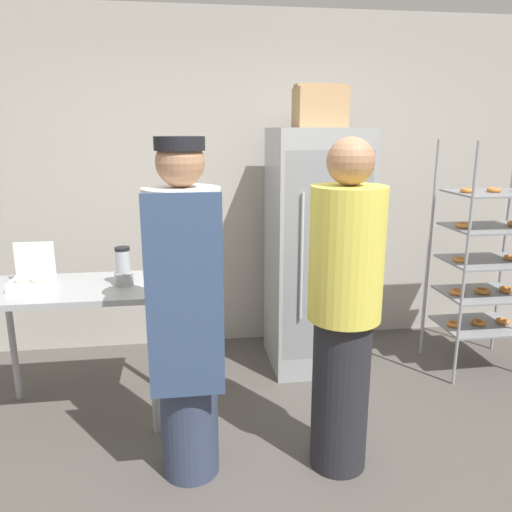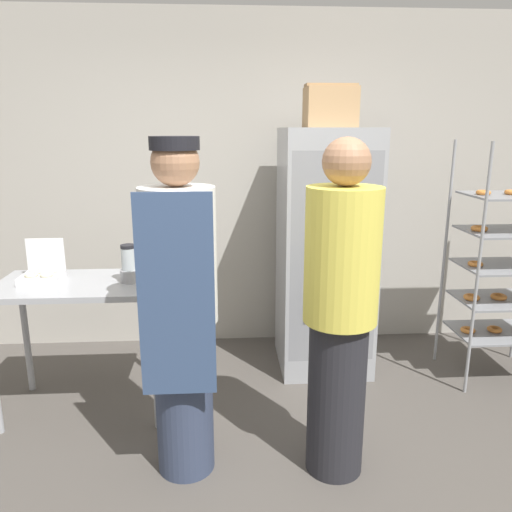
{
  "view_description": "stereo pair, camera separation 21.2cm",
  "coord_description": "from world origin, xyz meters",
  "px_view_note": "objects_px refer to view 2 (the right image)",
  "views": [
    {
      "loc": [
        -0.37,
        -1.96,
        1.8
      ],
      "look_at": [
        0.01,
        0.75,
        1.11
      ],
      "focal_mm": 35.0,
      "sensor_mm": 36.0,
      "label": 1
    },
    {
      "loc": [
        -0.16,
        -1.98,
        1.8
      ],
      "look_at": [
        0.01,
        0.75,
        1.11
      ],
      "focal_mm": 35.0,
      "sensor_mm": 36.0,
      "label": 2
    }
  ],
  "objects_px": {
    "baking_rack": "(503,266)",
    "person_baker": "(181,309)",
    "blender_pitcher": "(129,266)",
    "cardboard_storage_box": "(330,107)",
    "donut_box": "(42,275)",
    "person_customer": "(340,312)",
    "refrigerator": "(325,252)"
  },
  "relations": [
    {
      "from": "person_baker",
      "to": "person_customer",
      "type": "distance_m",
      "value": 0.81
    },
    {
      "from": "person_customer",
      "to": "blender_pitcher",
      "type": "bearing_deg",
      "value": 149.52
    },
    {
      "from": "blender_pitcher",
      "to": "cardboard_storage_box",
      "type": "height_order",
      "value": "cardboard_storage_box"
    },
    {
      "from": "refrigerator",
      "to": "cardboard_storage_box",
      "type": "relative_size",
      "value": 5.17
    },
    {
      "from": "donut_box",
      "to": "person_customer",
      "type": "bearing_deg",
      "value": -22.92
    },
    {
      "from": "blender_pitcher",
      "to": "baking_rack",
      "type": "bearing_deg",
      "value": 6.65
    },
    {
      "from": "person_customer",
      "to": "person_baker",
      "type": "bearing_deg",
      "value": 176.36
    },
    {
      "from": "donut_box",
      "to": "refrigerator",
      "type": "bearing_deg",
      "value": 15.39
    },
    {
      "from": "baking_rack",
      "to": "donut_box",
      "type": "height_order",
      "value": "baking_rack"
    },
    {
      "from": "blender_pitcher",
      "to": "person_customer",
      "type": "xyz_separation_m",
      "value": [
        1.18,
        -0.69,
        -0.07
      ]
    },
    {
      "from": "person_customer",
      "to": "refrigerator",
      "type": "bearing_deg",
      "value": 82.16
    },
    {
      "from": "baking_rack",
      "to": "person_baker",
      "type": "xyz_separation_m",
      "value": [
        -2.22,
        -0.94,
        0.08
      ]
    },
    {
      "from": "person_baker",
      "to": "donut_box",
      "type": "bearing_deg",
      "value": 143.59
    },
    {
      "from": "baking_rack",
      "to": "blender_pitcher",
      "type": "distance_m",
      "value": 2.62
    },
    {
      "from": "donut_box",
      "to": "baking_rack",
      "type": "bearing_deg",
      "value": 4.83
    },
    {
      "from": "blender_pitcher",
      "to": "cardboard_storage_box",
      "type": "distance_m",
      "value": 1.73
    },
    {
      "from": "baking_rack",
      "to": "cardboard_storage_box",
      "type": "xyz_separation_m",
      "value": [
        -1.26,
        0.19,
        1.11
      ]
    },
    {
      "from": "blender_pitcher",
      "to": "person_baker",
      "type": "xyz_separation_m",
      "value": [
        0.37,
        -0.64,
        -0.06
      ]
    },
    {
      "from": "refrigerator",
      "to": "donut_box",
      "type": "bearing_deg",
      "value": -164.61
    },
    {
      "from": "donut_box",
      "to": "person_baker",
      "type": "height_order",
      "value": "person_baker"
    },
    {
      "from": "blender_pitcher",
      "to": "refrigerator",
      "type": "bearing_deg",
      "value": 22.5
    },
    {
      "from": "baking_rack",
      "to": "person_baker",
      "type": "height_order",
      "value": "person_baker"
    },
    {
      "from": "baking_rack",
      "to": "person_customer",
      "type": "relative_size",
      "value": 0.98
    },
    {
      "from": "baking_rack",
      "to": "person_baker",
      "type": "bearing_deg",
      "value": -157.0
    },
    {
      "from": "refrigerator",
      "to": "person_baker",
      "type": "relative_size",
      "value": 1.02
    },
    {
      "from": "donut_box",
      "to": "person_customer",
      "type": "relative_size",
      "value": 0.15
    },
    {
      "from": "blender_pitcher",
      "to": "person_customer",
      "type": "relative_size",
      "value": 0.13
    },
    {
      "from": "refrigerator",
      "to": "donut_box",
      "type": "relative_size",
      "value": 7.02
    },
    {
      "from": "refrigerator",
      "to": "cardboard_storage_box",
      "type": "distance_m",
      "value": 1.05
    },
    {
      "from": "cardboard_storage_box",
      "to": "person_baker",
      "type": "xyz_separation_m",
      "value": [
        -0.97,
        -1.14,
        -1.03
      ]
    },
    {
      "from": "donut_box",
      "to": "blender_pitcher",
      "type": "xyz_separation_m",
      "value": [
        0.55,
        -0.04,
        0.06
      ]
    },
    {
      "from": "refrigerator",
      "to": "person_customer",
      "type": "xyz_separation_m",
      "value": [
        -0.17,
        -1.25,
        -0.0
      ]
    }
  ]
}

